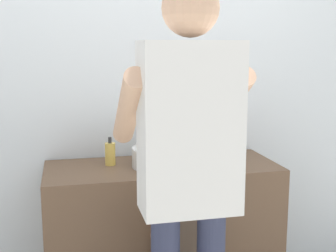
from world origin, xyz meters
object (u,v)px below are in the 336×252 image
object	(u,v)px
toothbrush_cup	(216,155)
soap_bottle	(110,154)
child_toddler	(179,251)
adult_parent	(188,153)

from	to	relation	value
toothbrush_cup	soap_bottle	size ratio (longest dim) A/B	1.25
child_toddler	adult_parent	size ratio (longest dim) A/B	0.46
adult_parent	child_toddler	bearing A→B (deg)	82.59
toothbrush_cup	child_toddler	bearing A→B (deg)	-131.26
soap_bottle	adult_parent	world-z (taller)	adult_parent
soap_bottle	adult_parent	distance (m)	0.82
soap_bottle	child_toddler	size ratio (longest dim) A/B	0.20
soap_bottle	adult_parent	bearing A→B (deg)	-71.55
child_toddler	adult_parent	world-z (taller)	adult_parent
child_toddler	adult_parent	xyz separation A→B (m)	(-0.04, -0.29, 0.58)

